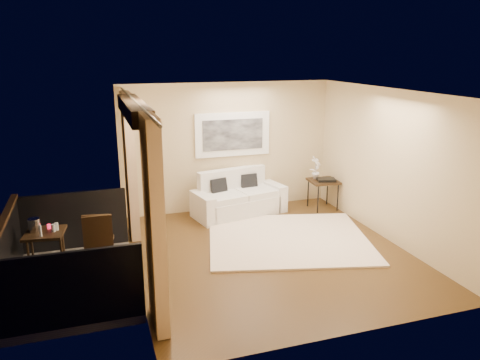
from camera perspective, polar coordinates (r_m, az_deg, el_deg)
floor at (r=8.05m, az=3.70°, el=-8.86°), size 5.00×5.00×0.00m
room_shell at (r=6.88m, az=-12.84°, el=8.45°), size 5.00×6.40×5.00m
balcony at (r=7.52m, az=-20.84°, el=-10.30°), size 1.81×2.60×1.17m
curtains at (r=7.12m, az=-12.11°, el=-1.04°), size 0.16×4.80×2.64m
artwork at (r=9.84m, az=-0.89°, el=5.58°), size 1.62×0.07×0.92m
rug at (r=8.60m, az=5.90°, el=-7.14°), size 3.36×3.09×0.04m
sofa at (r=9.80m, az=-0.29°, el=-2.28°), size 2.03×1.20×0.92m
side_table at (r=10.18m, az=10.13°, el=-0.33°), size 0.62×0.62×0.64m
tray at (r=10.11m, az=10.47°, el=0.03°), size 0.44×0.37×0.05m
orchid at (r=10.16m, az=9.21°, el=1.50°), size 0.32×0.30×0.51m
bistro_table at (r=7.76m, az=-22.67°, el=-6.43°), size 0.64×0.64×0.67m
balcony_chair_far at (r=7.57m, az=-16.91°, el=-6.70°), size 0.47×0.47×0.94m
balcony_chair_near at (r=7.23m, az=-16.82°, el=-7.54°), size 0.43×0.44×0.99m
ice_bucket at (r=7.79m, az=-23.78°, el=-5.02°), size 0.18×0.18×0.20m
candle at (r=7.82m, az=-22.26°, el=-5.27°), size 0.06×0.06×0.07m
vase at (r=7.53m, az=-23.15°, el=-5.71°), size 0.04×0.04×0.18m
glass_a at (r=7.66m, az=-21.81°, el=-5.46°), size 0.06×0.06×0.12m
glass_b at (r=7.70m, az=-21.47°, el=-5.30°), size 0.06×0.06×0.12m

